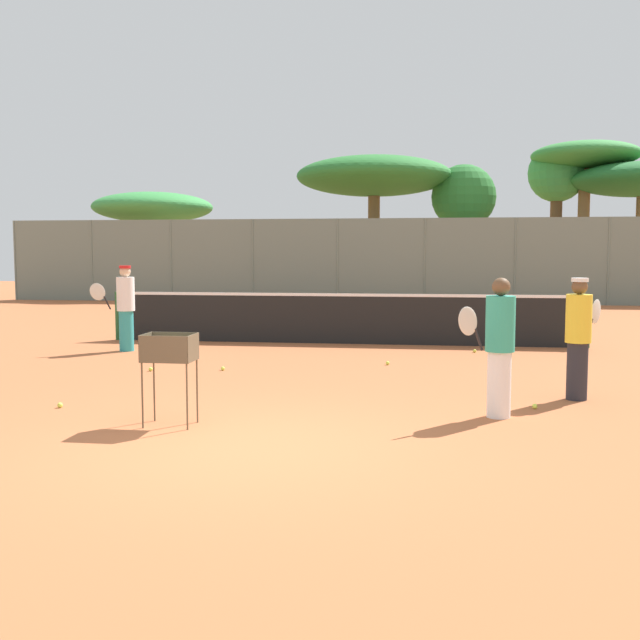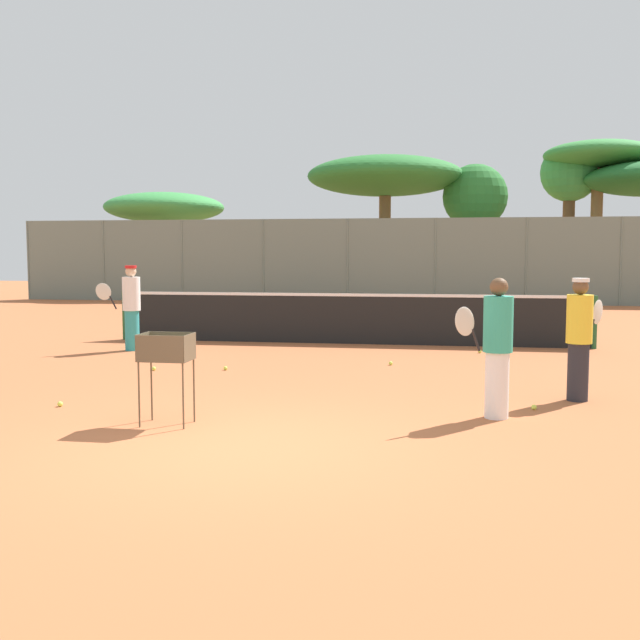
{
  "view_description": "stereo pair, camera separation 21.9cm",
  "coord_description": "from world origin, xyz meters",
  "px_view_note": "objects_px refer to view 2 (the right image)",
  "views": [
    {
      "loc": [
        1.79,
        -7.11,
        1.93
      ],
      "look_at": [
        0.32,
        3.09,
        1.0
      ],
      "focal_mm": 42.0,
      "sensor_mm": 36.0,
      "label": 1
    },
    {
      "loc": [
        2.01,
        -7.08,
        1.93
      ],
      "look_at": [
        0.32,
        3.09,
        1.0
      ],
      "focal_mm": 42.0,
      "sensor_mm": 36.0,
      "label": 2
    }
  ],
  "objects_px": {
    "tennis_net": "(348,318)",
    "player_white_outfit": "(131,306)",
    "player_red_cap": "(579,337)",
    "player_yellow_shirt": "(497,346)",
    "ball_cart": "(166,355)"
  },
  "relations": [
    {
      "from": "player_red_cap",
      "to": "ball_cart",
      "type": "bearing_deg",
      "value": 150.36
    },
    {
      "from": "tennis_net",
      "to": "ball_cart",
      "type": "distance_m",
      "value": 7.82
    },
    {
      "from": "tennis_net",
      "to": "player_white_outfit",
      "type": "distance_m",
      "value": 4.45
    },
    {
      "from": "player_white_outfit",
      "to": "player_red_cap",
      "type": "bearing_deg",
      "value": 122.17
    },
    {
      "from": "player_red_cap",
      "to": "player_yellow_shirt",
      "type": "xyz_separation_m",
      "value": [
        -1.13,
        -1.24,
        0.01
      ]
    },
    {
      "from": "player_white_outfit",
      "to": "player_red_cap",
      "type": "distance_m",
      "value": 8.7
    },
    {
      "from": "player_white_outfit",
      "to": "ball_cart",
      "type": "xyz_separation_m",
      "value": [
        3.03,
        -5.98,
        -0.08
      ]
    },
    {
      "from": "player_red_cap",
      "to": "player_yellow_shirt",
      "type": "bearing_deg",
      "value": 173.64
    },
    {
      "from": "player_yellow_shirt",
      "to": "ball_cart",
      "type": "relative_size",
      "value": 1.59
    },
    {
      "from": "tennis_net",
      "to": "player_white_outfit",
      "type": "xyz_separation_m",
      "value": [
        -4.07,
        -1.76,
        0.31
      ]
    },
    {
      "from": "player_white_outfit",
      "to": "ball_cart",
      "type": "distance_m",
      "value": 6.7
    },
    {
      "from": "ball_cart",
      "to": "player_yellow_shirt",
      "type": "bearing_deg",
      "value": 14.41
    },
    {
      "from": "tennis_net",
      "to": "player_yellow_shirt",
      "type": "relative_size",
      "value": 6.16
    },
    {
      "from": "tennis_net",
      "to": "player_red_cap",
      "type": "bearing_deg",
      "value": -55.96
    },
    {
      "from": "player_yellow_shirt",
      "to": "tennis_net",
      "type": "bearing_deg",
      "value": -110.76
    }
  ]
}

